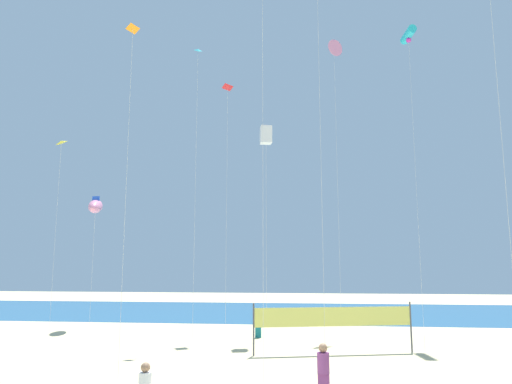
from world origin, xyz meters
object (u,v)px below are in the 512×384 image
Objects in this scene: kite_white_box at (266,135)px; kite_pink_delta at (334,49)px; kite_yellow_diamond at (61,145)px; beachgoer_olive_shirt at (258,323)px; kite_cyan_tube at (408,36)px; kite_orange_diamond at (133,41)px; beachgoer_plum_shirt at (323,369)px; kite_red_diamond at (228,91)px; kite_pink_inflatable at (96,206)px; volleyball_net at (334,319)px; kite_cyan_diamond at (198,66)px.

kite_pink_delta reaches higher than kite_white_box.
kite_white_box is at bearing 6.15° from kite_yellow_diamond.
beachgoer_olive_shirt is at bearing 165.88° from kite_white_box.
kite_cyan_tube is 1.38× the size of kite_orange_diamond.
kite_pink_delta is (4.54, 4.09, 7.36)m from kite_white_box.
beachgoer_plum_shirt is at bearing -35.26° from kite_yellow_diamond.
kite_red_diamond is at bearing 81.43° from kite_orange_diamond.
kite_pink_inflatable is at bearing 170.27° from kite_red_diamond.
beachgoer_plum_shirt is 22.01m from kite_yellow_diamond.
beachgoer_plum_shirt is 0.09× the size of kite_cyan_tube.
kite_white_box reaches higher than kite_pink_inflatable.
kite_white_box is 0.63× the size of kite_pink_delta.
kite_pink_inflatable is 0.46× the size of kite_cyan_tube.
kite_red_diamond reaches higher than kite_yellow_diamond.
kite_orange_diamond is (-8.26, -6.02, 11.78)m from volleyball_net.
beachgoer_olive_shirt is 16.04m from kite_cyan_diamond.
kite_yellow_diamond is (-12.20, -1.50, 10.76)m from beachgoer_olive_shirt.
kite_cyan_diamond is 0.90× the size of kite_cyan_tube.
kite_red_diamond reaches higher than volleyball_net.
beachgoer_plum_shirt is 0.22× the size of volleyball_net.
kite_red_diamond is (-6.42, 6.17, 14.16)m from volleyball_net.
kite_pink_inflatable is (-15.43, 15.71, 7.40)m from beachgoer_plum_shirt.
kite_white_box is at bearing 128.83° from volleyball_net.
kite_white_box reaches higher than volleyball_net.
kite_cyan_diamond is 10.63m from kite_pink_delta.
kite_yellow_diamond is 0.85× the size of kite_orange_diamond.
kite_white_box reaches higher than kite_yellow_diamond.
beachgoer_olive_shirt is at bearing 7.00° from kite_yellow_diamond.
kite_pink_delta is (1.53, 16.57, 18.63)m from beachgoer_plum_shirt.
kite_red_diamond is at bearing -9.73° from kite_pink_inflatable.
kite_cyan_diamond is at bearing 42.12° from beachgoer_plum_shirt.
kite_cyan_tube is (21.71, -1.33, 10.88)m from kite_pink_inflatable.
kite_cyan_tube is 19.54m from kite_orange_diamond.
kite_red_diamond reaches higher than beachgoer_plum_shirt.
kite_pink_delta is at bearing 4.53° from beachgoer_plum_shirt.
kite_cyan_tube is at bearing 1.59° from kite_red_diamond.
kite_white_box is at bearing -14.60° from kite_pink_inflatable.
kite_pink_inflatable reaches higher than volleyball_net.
kite_pink_delta reaches higher than kite_cyan_tube.
kite_orange_diamond is 18.35m from kite_pink_delta.
kite_orange_diamond is at bearing -143.91° from volleyball_net.
kite_yellow_diamond is (-0.28, -4.60, 3.29)m from kite_pink_inflatable.
kite_white_box is (4.11, 1.22, -4.23)m from kite_cyan_diamond.
beachgoer_plum_shirt is 14.73m from kite_orange_diamond.
kite_yellow_diamond is at bearing -173.85° from kite_white_box.
kite_pink_inflatable is at bearing 165.40° from kite_white_box.
kite_yellow_diamond is at bearing 168.88° from volleyball_net.
beachgoer_olive_shirt is 17.03m from kite_orange_diamond.
kite_red_diamond reaches higher than beachgoer_olive_shirt.
kite_white_box is (12.42, -3.23, 3.87)m from kite_pink_inflatable.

